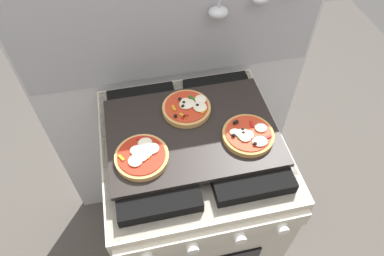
{
  "coord_description": "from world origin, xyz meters",
  "views": [
    {
      "loc": [
        -0.15,
        -0.67,
        1.76
      ],
      "look_at": [
        0.0,
        0.0,
        0.93
      ],
      "focal_mm": 31.97,
      "sensor_mm": 36.0,
      "label": 1
    }
  ],
  "objects_px": {
    "pizza_left": "(142,156)",
    "pizza_center": "(188,107)",
    "baking_tray": "(192,132)",
    "stove": "(192,199)",
    "pizza_right": "(248,135)"
  },
  "relations": [
    {
      "from": "pizza_left",
      "to": "pizza_right",
      "type": "bearing_deg",
      "value": 1.58
    },
    {
      "from": "baking_tray",
      "to": "pizza_right",
      "type": "xyz_separation_m",
      "value": [
        0.16,
        -0.07,
        0.02
      ]
    },
    {
      "from": "baking_tray",
      "to": "pizza_left",
      "type": "bearing_deg",
      "value": -155.76
    },
    {
      "from": "stove",
      "to": "pizza_left",
      "type": "bearing_deg",
      "value": -156.22
    },
    {
      "from": "pizza_left",
      "to": "baking_tray",
      "type": "bearing_deg",
      "value": 24.24
    },
    {
      "from": "pizza_left",
      "to": "pizza_center",
      "type": "relative_size",
      "value": 1.0
    },
    {
      "from": "baking_tray",
      "to": "pizza_right",
      "type": "relative_size",
      "value": 3.35
    },
    {
      "from": "stove",
      "to": "baking_tray",
      "type": "relative_size",
      "value": 1.67
    },
    {
      "from": "stove",
      "to": "pizza_center",
      "type": "bearing_deg",
      "value": 85.89
    },
    {
      "from": "pizza_right",
      "to": "pizza_center",
      "type": "distance_m",
      "value": 0.22
    },
    {
      "from": "pizza_left",
      "to": "pizza_center",
      "type": "distance_m",
      "value": 0.24
    },
    {
      "from": "baking_tray",
      "to": "pizza_center",
      "type": "relative_size",
      "value": 3.35
    },
    {
      "from": "pizza_left",
      "to": "pizza_center",
      "type": "bearing_deg",
      "value": 43.01
    },
    {
      "from": "stove",
      "to": "baking_tray",
      "type": "bearing_deg",
      "value": 90.0
    },
    {
      "from": "pizza_left",
      "to": "pizza_right",
      "type": "height_order",
      "value": "pizza_right"
    }
  ]
}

